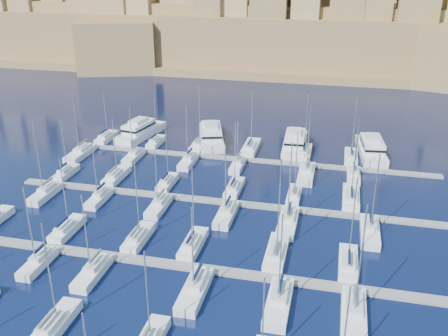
% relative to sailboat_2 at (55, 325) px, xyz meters
% --- Properties ---
extents(ground, '(600.00, 600.00, 0.00)m').
position_rel_sailboat_2_xyz_m(ground, '(12.70, 28.61, -0.75)').
color(ground, black).
rests_on(ground, ground).
extents(pontoon_mid_near, '(84.00, 2.00, 0.40)m').
position_rel_sailboat_2_xyz_m(pontoon_mid_near, '(12.70, 16.61, -0.55)').
color(pontoon_mid_near, slate).
rests_on(pontoon_mid_near, ground).
extents(pontoon_mid_far, '(84.00, 2.00, 0.40)m').
position_rel_sailboat_2_xyz_m(pontoon_mid_far, '(12.70, 38.61, -0.55)').
color(pontoon_mid_far, slate).
rests_on(pontoon_mid_far, ground).
extents(pontoon_far, '(84.00, 2.00, 0.40)m').
position_rel_sailboat_2_xyz_m(pontoon_far, '(12.70, 60.61, -0.55)').
color(pontoon_far, slate).
rests_on(pontoon_far, ground).
extents(sailboat_2, '(2.70, 9.01, 15.05)m').
position_rel_sailboat_2_xyz_m(sailboat_2, '(0.00, 0.00, 0.00)').
color(sailboat_2, white).
rests_on(sailboat_2, ground).
extents(sailboat_13, '(2.60, 8.67, 13.59)m').
position_rel_sailboat_2_xyz_m(sailboat_13, '(-10.61, 21.83, -0.02)').
color(sailboat_13, white).
rests_on(sailboat_13, ground).
extents(sailboat_14, '(2.66, 8.87, 14.64)m').
position_rel_sailboat_2_xyz_m(sailboat_14, '(2.13, 21.93, -0.00)').
color(sailboat_14, white).
rests_on(sailboat_14, ground).
extents(sailboat_15, '(2.73, 9.10, 14.17)m').
position_rel_sailboat_2_xyz_m(sailboat_15, '(11.33, 22.04, -0.01)').
color(sailboat_15, white).
rests_on(sailboat_15, ground).
extents(sailboat_16, '(3.01, 10.03, 16.40)m').
position_rel_sailboat_2_xyz_m(sailboat_16, '(24.60, 22.50, 0.02)').
color(sailboat_16, white).
rests_on(sailboat_16, ground).
extents(sailboat_17, '(2.76, 9.19, 14.83)m').
position_rel_sailboat_2_xyz_m(sailboat_17, '(35.38, 22.09, -0.00)').
color(sailboat_17, white).
rests_on(sailboat_17, ground).
extents(sailboat_19, '(2.37, 7.91, 13.68)m').
position_rel_sailboat_2_xyz_m(sailboat_19, '(-9.72, 11.76, -0.02)').
color(sailboat_19, white).
rests_on(sailboat_19, ground).
extents(sailboat_20, '(2.60, 8.66, 13.71)m').
position_rel_sailboat_2_xyz_m(sailboat_20, '(-0.64, 11.39, -0.01)').
color(sailboat_20, white).
rests_on(sailboat_20, ground).
extents(sailboat_21, '(2.98, 9.93, 14.05)m').
position_rel_sailboat_2_xyz_m(sailboat_21, '(14.98, 10.76, -0.00)').
color(sailboat_21, white).
rests_on(sailboat_21, ground).
extents(sailboat_22, '(3.04, 10.15, 14.58)m').
position_rel_sailboat_2_xyz_m(sailboat_22, '(26.52, 10.66, 0.01)').
color(sailboat_22, white).
rests_on(sailboat_22, ground).
extents(sailboat_23, '(3.14, 10.45, 17.03)m').
position_rel_sailboat_2_xyz_m(sailboat_23, '(36.11, 10.51, 0.03)').
color(sailboat_23, white).
rests_on(sailboat_23, ground).
extents(sailboat_24, '(2.32, 7.72, 12.55)m').
position_rel_sailboat_2_xyz_m(sailboat_24, '(-22.98, 43.37, -0.03)').
color(sailboat_24, white).
rests_on(sailboat_24, ground).
extents(sailboat_25, '(2.75, 9.16, 13.22)m').
position_rel_sailboat_2_xyz_m(sailboat_25, '(-11.91, 44.08, -0.02)').
color(sailboat_25, white).
rests_on(sailboat_25, ground).
extents(sailboat_26, '(2.39, 7.96, 12.05)m').
position_rel_sailboat_2_xyz_m(sailboat_26, '(-0.44, 43.49, -0.04)').
color(sailboat_26, white).
rests_on(sailboat_26, ground).
extents(sailboat_27, '(2.64, 8.79, 14.58)m').
position_rel_sailboat_2_xyz_m(sailboat_27, '(13.33, 43.89, -0.01)').
color(sailboat_27, white).
rests_on(sailboat_27, ground).
extents(sailboat_28, '(2.42, 8.06, 13.65)m').
position_rel_sailboat_2_xyz_m(sailboat_28, '(25.17, 43.53, -0.02)').
color(sailboat_28, white).
rests_on(sailboat_28, ground).
extents(sailboat_29, '(3.10, 10.34, 17.05)m').
position_rel_sailboat_2_xyz_m(sailboat_29, '(35.77, 44.65, 0.03)').
color(sailboat_29, white).
rests_on(sailboat_29, ground).
extents(sailboat_30, '(2.68, 8.94, 15.47)m').
position_rel_sailboat_2_xyz_m(sailboat_30, '(-21.75, 33.25, 0.00)').
color(sailboat_30, white).
rests_on(sailboat_30, ground).
extents(sailboat_31, '(2.35, 7.84, 11.97)m').
position_rel_sailboat_2_xyz_m(sailboat_31, '(-10.67, 33.79, -0.04)').
color(sailboat_31, white).
rests_on(sailboat_31, ground).
extents(sailboat_32, '(2.60, 8.68, 11.97)m').
position_rel_sailboat_2_xyz_m(sailboat_32, '(1.47, 33.38, -0.03)').
color(sailboat_32, white).
rests_on(sailboat_32, ground).
extents(sailboat_33, '(2.81, 9.37, 14.35)m').
position_rel_sailboat_2_xyz_m(sailboat_33, '(14.23, 33.04, -0.00)').
color(sailboat_33, white).
rests_on(sailboat_33, ground).
extents(sailboat_34, '(3.06, 10.20, 15.93)m').
position_rel_sailboat_2_xyz_m(sailboat_34, '(25.22, 32.63, 0.02)').
color(sailboat_34, white).
rests_on(sailboat_34, ground).
extents(sailboat_35, '(3.03, 10.11, 15.30)m').
position_rel_sailboat_2_xyz_m(sailboat_35, '(38.83, 32.68, 0.01)').
color(sailboat_35, white).
rests_on(sailboat_35, ground).
extents(sailboat_36, '(2.64, 8.80, 12.51)m').
position_rel_sailboat_2_xyz_m(sailboat_36, '(-24.53, 65.90, -0.02)').
color(sailboat_36, white).
rests_on(sailboat_36, ground).
extents(sailboat_37, '(2.45, 8.17, 12.26)m').
position_rel_sailboat_2_xyz_m(sailboat_37, '(-11.15, 65.59, -0.03)').
color(sailboat_37, white).
rests_on(sailboat_37, ground).
extents(sailboat_38, '(2.81, 9.36, 15.71)m').
position_rel_sailboat_2_xyz_m(sailboat_38, '(-0.14, 66.17, 0.01)').
color(sailboat_38, white).
rests_on(sailboat_38, ground).
extents(sailboat_39, '(3.27, 10.90, 14.69)m').
position_rel_sailboat_2_xyz_m(sailboat_39, '(12.39, 66.93, 0.02)').
color(sailboat_39, white).
rests_on(sailboat_39, ground).
extents(sailboat_40, '(3.01, 10.02, 14.83)m').
position_rel_sailboat_2_xyz_m(sailboat_40, '(25.15, 66.50, 0.01)').
color(sailboat_40, white).
rests_on(sailboat_40, ground).
extents(sailboat_41, '(2.87, 9.56, 14.73)m').
position_rel_sailboat_2_xyz_m(sailboat_41, '(35.77, 66.27, 0.00)').
color(sailboat_41, white).
rests_on(sailboat_41, ground).
extents(sailboat_42, '(3.17, 10.58, 15.09)m').
position_rel_sailboat_2_xyz_m(sailboat_42, '(-25.55, 54.45, 0.01)').
color(sailboat_42, white).
rests_on(sailboat_42, ground).
extents(sailboat_43, '(2.54, 8.48, 12.64)m').
position_rel_sailboat_2_xyz_m(sailboat_43, '(-12.71, 55.48, -0.03)').
color(sailboat_43, white).
rests_on(sailboat_43, ground).
extents(sailboat_44, '(2.61, 8.69, 13.53)m').
position_rel_sailboat_2_xyz_m(sailboat_44, '(0.36, 55.38, -0.02)').
color(sailboat_44, white).
rests_on(sailboat_44, ground).
extents(sailboat_45, '(2.44, 8.13, 11.23)m').
position_rel_sailboat_2_xyz_m(sailboat_45, '(11.59, 55.65, -0.04)').
color(sailboat_45, white).
rests_on(sailboat_45, ground).
extents(sailboat_46, '(3.16, 10.54, 16.03)m').
position_rel_sailboat_2_xyz_m(sailboat_46, '(26.62, 54.47, 0.02)').
color(sailboat_46, white).
rests_on(sailboat_46, ground).
extents(sailboat_47, '(2.63, 8.78, 12.30)m').
position_rel_sailboat_2_xyz_m(sailboat_47, '(36.29, 55.33, -0.03)').
color(sailboat_47, white).
rests_on(sailboat_47, ground).
extents(motor_yacht_a, '(8.29, 17.69, 5.25)m').
position_rel_sailboat_2_xyz_m(motor_yacht_a, '(-17.11, 70.29, 0.97)').
color(motor_yacht_a, white).
rests_on(motor_yacht_a, ground).
extents(motor_yacht_b, '(10.92, 19.60, 5.25)m').
position_rel_sailboat_2_xyz_m(motor_yacht_b, '(1.52, 71.15, 0.97)').
color(motor_yacht_b, white).
rests_on(motor_yacht_b, ground).
extents(motor_yacht_c, '(5.98, 17.71, 5.25)m').
position_rel_sailboat_2_xyz_m(motor_yacht_c, '(22.51, 70.52, 0.97)').
color(motor_yacht_c, white).
rests_on(motor_yacht_c, ground).
extents(motor_yacht_d, '(7.12, 18.07, 5.25)m').
position_rel_sailboat_2_xyz_m(motor_yacht_d, '(40.32, 70.57, 0.97)').
color(motor_yacht_d, white).
rests_on(motor_yacht_d, ground).
extents(fortified_city, '(460.00, 108.95, 59.52)m').
position_rel_sailboat_2_xyz_m(fortified_city, '(12.51, 183.87, 13.99)').
color(fortified_city, brown).
rests_on(fortified_city, ground).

